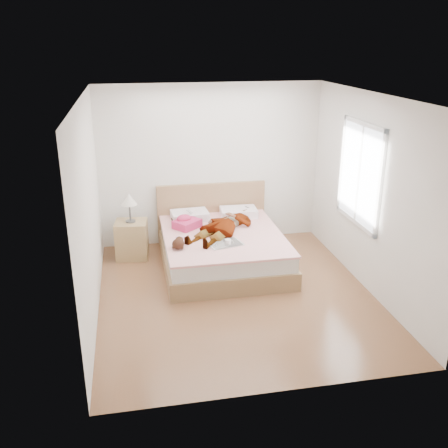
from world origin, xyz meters
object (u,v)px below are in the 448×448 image
towel (186,223)px  plush_toy (178,243)px  woman (226,222)px  phone (190,211)px  bed (222,246)px  coffee_mug (228,243)px  nightstand (132,237)px  magazine (225,243)px

towel → plush_toy: bearing=-104.6°
woman → phone: (-0.50, 0.40, 0.07)m
plush_toy → bed: bearing=35.9°
towel → coffee_mug: (0.49, -0.83, -0.03)m
woman → plush_toy: 0.99m
plush_toy → nightstand: bearing=122.7°
phone → magazine: bearing=-117.7°
woman → nightstand: size_ratio=1.59×
phone → nightstand: size_ratio=0.09×
bed → magazine: (-0.04, -0.49, 0.24)m
plush_toy → phone: bearing=74.2°
phone → nightstand: bearing=132.3°
woman → towel: woman is taller
phone → plush_toy: bearing=-154.5°
woman → magazine: (-0.12, -0.58, -0.10)m
woman → plush_toy: bearing=-101.2°
woman → bed: size_ratio=0.79×
woman → bed: bed is taller
nightstand → phone: bearing=1.1°
bed → coffee_mug: size_ratio=16.13×
coffee_mug → plush_toy: plush_toy is taller
woman → phone: size_ratio=17.38×
plush_toy → towel: bearing=75.4°
nightstand → plush_toy: bearing=-57.3°
woman → coffee_mug: 0.66m
woman → coffee_mug: bearing=-56.7°
magazine → coffee_mug: (0.03, -0.07, 0.04)m
towel → coffee_mug: size_ratio=3.75×
woman → towel: bearing=-156.0°
bed → magazine: 0.54m
woman → coffee_mug: woman is taller
towel → magazine: bearing=-58.9°
phone → bed: bed is taller
towel → plush_toy: (-0.20, -0.78, -0.00)m
bed → nightstand: bearing=160.3°
plush_toy → nightstand: (-0.63, 0.98, -0.24)m
woman → magazine: bearing=-60.7°
nightstand → magazine: bearing=-36.6°
bed → towel: (-0.50, 0.27, 0.32)m
bed → plush_toy: 0.92m
towel → coffee_mug: towel is taller
woman → towel: size_ratio=3.39×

